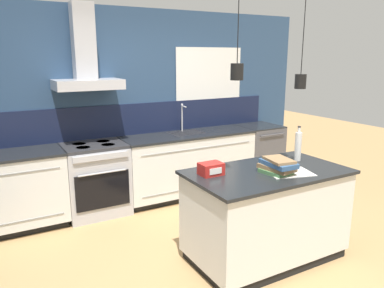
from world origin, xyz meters
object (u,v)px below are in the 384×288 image
Objects in this scene: dishwasher at (258,153)px; book_stack at (277,166)px; oven_range at (96,179)px; bottle_on_island at (298,146)px; red_supply_box at (211,169)px.

book_stack is at bearing -125.28° from dishwasher.
bottle_on_island is (1.67, -1.78, 0.61)m from oven_range.
dishwasher is 2.70m from red_supply_box.
dishwasher is 2.54m from book_stack.
bottle_on_island is at bearing -46.84° from oven_range.
book_stack is (1.18, -2.02, 0.53)m from oven_range.
book_stack is 1.72× the size of red_supply_box.
dishwasher is at bearing 41.43° from red_supply_box.
book_stack reaches higher than red_supply_box.
book_stack reaches higher than oven_range.
bottle_on_island is 0.55m from book_stack.
bottle_on_island reaches higher than red_supply_box.
oven_range is 4.30× the size of red_supply_box.
red_supply_box is (0.63, -1.75, 0.51)m from oven_range.
dishwasher is at bearing 62.17° from bottle_on_island.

